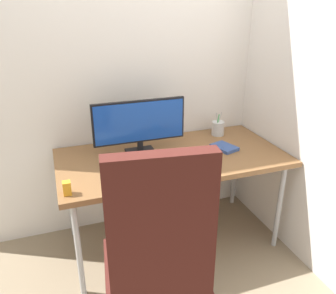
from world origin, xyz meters
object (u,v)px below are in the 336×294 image
object	(u,v)px
notebook	(224,147)
desk_clamp_accessory	(67,188)
monitor	(140,124)
pen_holder	(218,128)
mouse	(198,171)
office_chair	(157,261)
keyboard	(142,176)

from	to	relation	value
notebook	desk_clamp_accessory	world-z (taller)	desk_clamp_accessory
monitor	pen_holder	xyz separation A→B (m)	(0.66, 0.12, -0.15)
mouse	notebook	bearing A→B (deg)	37.61
office_chair	keyboard	bearing A→B (deg)	80.03
monitor	notebook	size ratio (longest dim) A/B	3.61
monitor	desk_clamp_accessory	size ratio (longest dim) A/B	8.20
monitor	keyboard	xyz separation A→B (m)	(-0.09, -0.37, -0.20)
keyboard	notebook	bearing A→B (deg)	18.76
office_chair	notebook	distance (m)	1.14
desk_clamp_accessory	notebook	bearing A→B (deg)	13.97
keyboard	desk_clamp_accessory	size ratio (longest dim) A/B	5.33
keyboard	notebook	size ratio (longest dim) A/B	2.35
mouse	pen_holder	distance (m)	0.69
monitor	mouse	distance (m)	0.53
notebook	monitor	bearing A→B (deg)	148.00
keyboard	pen_holder	xyz separation A→B (m)	(0.74, 0.49, 0.04)
notebook	office_chair	bearing A→B (deg)	-150.28
keyboard	pen_holder	distance (m)	0.89
mouse	notebook	size ratio (longest dim) A/B	0.54
office_chair	desk_clamp_accessory	distance (m)	0.67
monitor	desk_clamp_accessory	distance (m)	0.69
monitor	notebook	world-z (taller)	monitor
mouse	office_chair	bearing A→B (deg)	-131.47
pen_holder	desk_clamp_accessory	distance (m)	1.29
office_chair	mouse	distance (m)	0.72
keyboard	pen_holder	size ratio (longest dim) A/B	2.25
office_chair	notebook	xyz separation A→B (m)	(0.77, 0.84, 0.09)
monitor	keyboard	distance (m)	0.43
office_chair	notebook	bearing A→B (deg)	47.56
mouse	pen_holder	bearing A→B (deg)	49.98
keyboard	desk_clamp_accessory	bearing A→B (deg)	-173.74
monitor	desk_clamp_accessory	bearing A→B (deg)	-141.30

